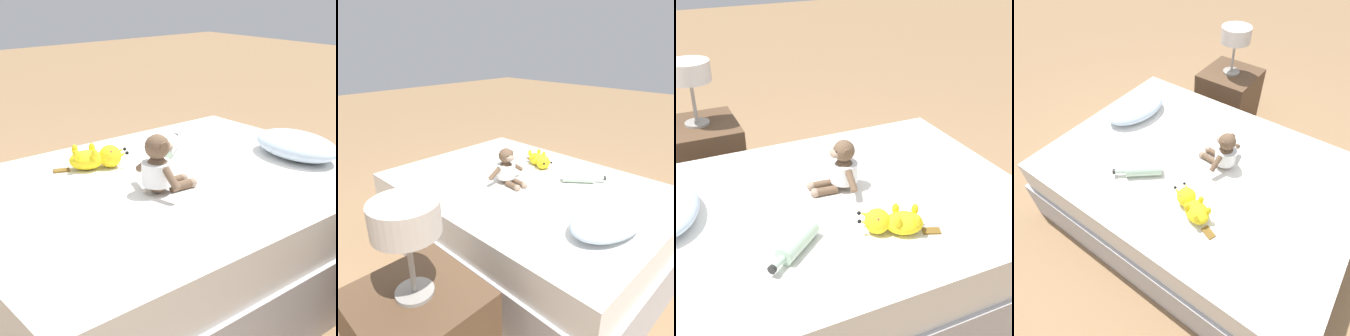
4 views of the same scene
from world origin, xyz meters
TOP-DOWN VIEW (x-y plane):
  - ground_plane at (0.00, 0.00)m, footprint 16.00×16.00m
  - bed at (0.00, 0.00)m, footprint 1.31×1.83m
  - pillow at (0.16, 0.64)m, footprint 0.48×0.34m
  - plush_monkey at (0.08, -0.11)m, footprint 0.29×0.23m
  - plush_yellow_creature at (-0.30, -0.15)m, footprint 0.19×0.32m
  - glass_bottle at (-0.26, 0.22)m, footprint 0.22×0.25m
  - bedside_lamp at (1.04, 0.37)m, footprint 0.23×0.23m

SIDE VIEW (x-z plane):
  - ground_plane at x=0.00m, z-range 0.00..0.00m
  - bed at x=0.00m, z-range 0.00..0.49m
  - glass_bottle at x=-0.26m, z-range 0.49..0.56m
  - plush_yellow_creature at x=-0.30m, z-range 0.49..0.59m
  - pillow at x=0.16m, z-range 0.49..0.61m
  - plush_monkey at x=0.08m, z-range 0.47..0.71m
  - bedside_lamp at x=1.04m, z-range 0.63..1.00m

